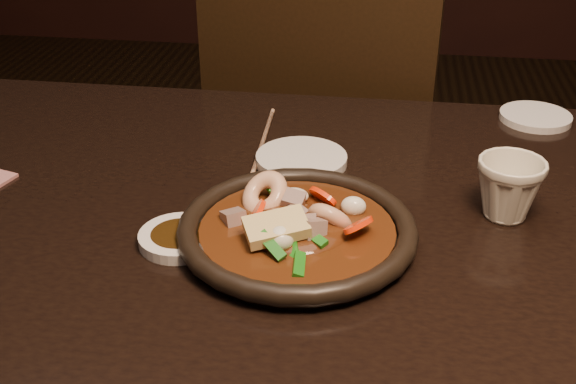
# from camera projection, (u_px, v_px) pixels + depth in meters

# --- Properties ---
(table) EXTENTS (1.60, 0.90, 0.75)m
(table) POSITION_uv_depth(u_px,v_px,m) (328.00, 293.00, 0.88)
(table) COLOR black
(table) RESTS_ON floor
(chair) EXTENTS (0.52, 0.52, 0.97)m
(chair) POSITION_uv_depth(u_px,v_px,m) (328.00, 157.00, 1.53)
(chair) COLOR black
(chair) RESTS_ON floor
(plate) EXTENTS (0.28, 0.28, 0.03)m
(plate) POSITION_uv_depth(u_px,v_px,m) (297.00, 231.00, 0.83)
(plate) COLOR black
(plate) RESTS_ON table
(stirfry) EXTENTS (0.19, 0.19, 0.06)m
(stirfry) POSITION_uv_depth(u_px,v_px,m) (296.00, 225.00, 0.83)
(stirfry) COLOR #3D1D0B
(stirfry) RESTS_ON plate
(soy_dish) EXTENTS (0.09, 0.09, 0.01)m
(soy_dish) POSITION_uv_depth(u_px,v_px,m) (180.00, 238.00, 0.83)
(soy_dish) COLOR silver
(soy_dish) RESTS_ON table
(saucer_left) EXTENTS (0.13, 0.13, 0.01)m
(saucer_left) POSITION_uv_depth(u_px,v_px,m) (301.00, 159.00, 1.01)
(saucer_left) COLOR silver
(saucer_left) RESTS_ON table
(saucer_right) EXTENTS (0.11, 0.11, 0.01)m
(saucer_right) POSITION_uv_depth(u_px,v_px,m) (535.00, 117.00, 1.14)
(saucer_right) COLOR silver
(saucer_right) RESTS_ON table
(tea_cup) EXTENTS (0.09, 0.08, 0.08)m
(tea_cup) POSITION_uv_depth(u_px,v_px,m) (509.00, 187.00, 0.87)
(tea_cup) COLOR beige
(tea_cup) RESTS_ON table
(chopsticks) EXTENTS (0.01, 0.23, 0.01)m
(chopsticks) POSITION_uv_depth(u_px,v_px,m) (263.00, 140.00, 1.07)
(chopsticks) COLOR tan
(chopsticks) RESTS_ON table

